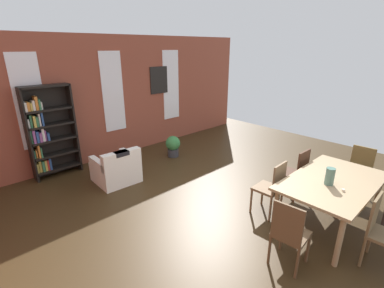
# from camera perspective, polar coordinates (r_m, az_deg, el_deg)

# --- Properties ---
(ground_plane) EXTENTS (10.15, 10.15, 0.00)m
(ground_plane) POSITION_cam_1_polar(r_m,az_deg,el_deg) (4.78, 9.26, -14.76)
(ground_plane) COLOR #372814
(back_wall_brick) EXTENTS (8.81, 0.12, 2.95)m
(back_wall_brick) POSITION_cam_1_polar(r_m,az_deg,el_deg) (7.15, -16.24, 9.16)
(back_wall_brick) COLOR brown
(back_wall_brick) RESTS_ON ground
(window_pane_0) EXTENTS (0.55, 0.02, 1.92)m
(window_pane_0) POSITION_cam_1_polar(r_m,az_deg,el_deg) (6.45, -30.58, 7.49)
(window_pane_0) COLOR white
(window_pane_1) EXTENTS (0.55, 0.02, 1.92)m
(window_pane_1) POSITION_cam_1_polar(r_m,az_deg,el_deg) (7.07, -16.09, 10.28)
(window_pane_1) COLOR white
(window_pane_2) EXTENTS (0.55, 0.02, 1.92)m
(window_pane_2) POSITION_cam_1_polar(r_m,az_deg,el_deg) (8.06, -4.38, 12.04)
(window_pane_2) COLOR white
(dining_table) EXTENTS (1.84, 1.09, 0.78)m
(dining_table) POSITION_cam_1_polar(r_m,az_deg,el_deg) (4.72, 27.16, -7.51)
(dining_table) COLOR #9C825E
(dining_table) RESTS_ON ground
(vase_on_table) EXTENTS (0.13, 0.13, 0.26)m
(vase_on_table) POSITION_cam_1_polar(r_m,az_deg,el_deg) (4.46, 26.68, -6.01)
(vase_on_table) COLOR #4C7266
(vase_on_table) RESTS_ON dining_table
(tealight_candle_0) EXTENTS (0.04, 0.04, 0.03)m
(tealight_candle_0) POSITION_cam_1_polar(r_m,az_deg,el_deg) (4.40, 28.87, -8.37)
(tealight_candle_0) COLOR silver
(tealight_candle_0) RESTS_ON dining_table
(dining_chair_far_right) EXTENTS (0.41, 0.41, 0.95)m
(dining_chair_far_right) POSITION_cam_1_polar(r_m,az_deg,el_deg) (5.39, 20.78, -5.41)
(dining_chair_far_right) COLOR #3F2518
(dining_chair_far_right) RESTS_ON ground
(dining_chair_near_left) EXTENTS (0.41, 0.41, 0.95)m
(dining_chair_near_left) POSITION_cam_1_polar(r_m,az_deg,el_deg) (4.30, 34.60, -14.51)
(dining_chair_near_left) COLOR brown
(dining_chair_near_left) RESTS_ON ground
(dining_chair_head_right) EXTENTS (0.42, 0.42, 0.95)m
(dining_chair_head_right) POSITION_cam_1_polar(r_m,az_deg,el_deg) (5.94, 31.28, -4.76)
(dining_chair_head_right) COLOR brown
(dining_chair_head_right) RESTS_ON ground
(dining_chair_far_left) EXTENTS (0.42, 0.42, 0.95)m
(dining_chair_far_left) POSITION_cam_1_polar(r_m,az_deg,el_deg) (4.73, 16.22, -8.50)
(dining_chair_far_left) COLOR brown
(dining_chair_far_left) RESTS_ON ground
(dining_chair_head_left) EXTENTS (0.44, 0.44, 0.95)m
(dining_chair_head_left) POSITION_cam_1_polar(r_m,az_deg,el_deg) (3.75, 19.51, -16.92)
(dining_chair_head_left) COLOR brown
(dining_chair_head_left) RESTS_ON ground
(bookshelf_tall) EXTENTS (0.95, 0.28, 1.95)m
(bookshelf_tall) POSITION_cam_1_polar(r_m,az_deg,el_deg) (6.47, -27.76, 2.17)
(bookshelf_tall) COLOR black
(bookshelf_tall) RESTS_ON ground
(armchair_white) EXTENTS (0.83, 0.83, 0.75)m
(armchair_white) POSITION_cam_1_polar(r_m,az_deg,el_deg) (5.92, -15.37, -5.06)
(armchair_white) COLOR white
(armchair_white) RESTS_ON ground
(potted_plant_by_shelf) EXTENTS (0.37, 0.37, 0.54)m
(potted_plant_by_shelf) POSITION_cam_1_polar(r_m,az_deg,el_deg) (7.02, -3.97, -0.30)
(potted_plant_by_shelf) COLOR #333338
(potted_plant_by_shelf) RESTS_ON ground
(framed_picture) EXTENTS (0.56, 0.03, 0.72)m
(framed_picture) POSITION_cam_1_polar(r_m,az_deg,el_deg) (7.78, -6.89, 13.01)
(framed_picture) COLOR black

